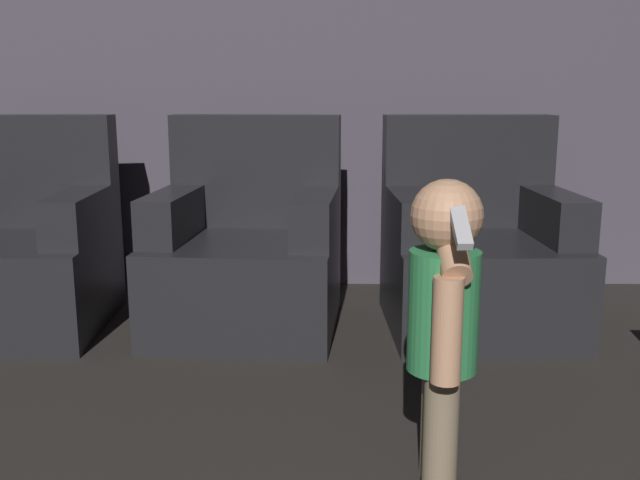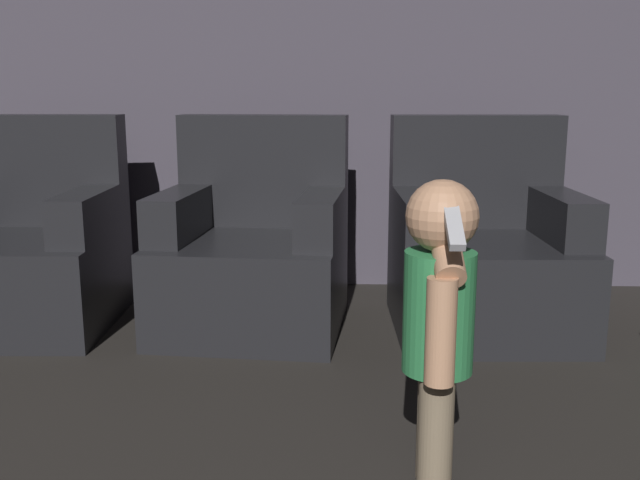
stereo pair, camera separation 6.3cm
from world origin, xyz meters
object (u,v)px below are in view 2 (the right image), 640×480
Objects in this scene: armchair_left at (26,252)px; armchair_middle at (254,254)px; armchair_right at (483,255)px; person_toddler at (439,313)px.

armchair_left and armchair_middle have the same top height.
armchair_left and armchair_right have the same top height.
armchair_left is at bearing 178.38° from armchair_right.
armchair_middle and armchair_right have the same top height.
armchair_left is 1.00× the size of armchair_middle.
person_toddler is (1.66, -1.34, 0.16)m from armchair_left.
armchair_left reaches higher than person_toddler.
armchair_middle is 1.01m from armchair_right.
armchair_left is 1.12× the size of person_toddler.
armchair_right is (1.01, 0.00, 0.00)m from armchair_middle.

